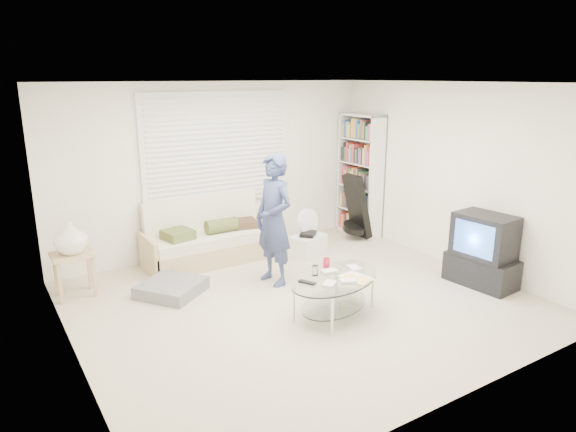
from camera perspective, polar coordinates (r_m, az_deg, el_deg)
ground at (r=6.14m, az=1.65°, el=-9.46°), size 5.00×5.00×0.00m
room_shell at (r=6.05m, az=-0.78°, el=6.35°), size 5.02×4.52×2.51m
window_blinds at (r=7.57m, az=-7.67°, el=7.43°), size 2.32×0.08×1.62m
futon_sofa at (r=7.41m, az=-8.69°, el=-2.73°), size 1.86×0.75×0.91m
grey_floor_pillow at (r=6.47m, az=-12.81°, el=-7.79°), size 0.94×0.94×0.15m
side_table at (r=6.55m, az=-22.98°, el=-2.51°), size 0.48×0.39×0.95m
bookshelf at (r=8.55m, az=8.01°, el=4.51°), size 0.31×0.83×1.98m
guitar_case at (r=8.31m, az=7.63°, el=0.53°), size 0.42×0.39×1.05m
floor_fan at (r=7.71m, az=2.12°, el=-1.15°), size 0.41×0.27×0.67m
storage_bin at (r=7.60m, az=2.24°, el=-3.20°), size 0.59×0.49×0.35m
tv_unit at (r=6.90m, az=20.83°, el=-3.67°), size 0.53×0.88×0.92m
coffee_table at (r=5.69m, az=5.25°, el=-7.55°), size 1.42×1.16×0.58m
standing_person at (r=6.41m, az=-1.58°, el=-0.44°), size 0.48×0.66×1.67m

